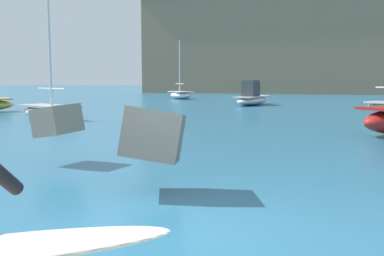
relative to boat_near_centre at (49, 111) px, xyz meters
name	(u,v)px	position (x,y,z in m)	size (l,w,h in m)	color
ground_plane	(168,234)	(12.67, -14.05, -0.49)	(400.00, 400.00, 0.00)	#235B7A
boat_near_centre	(49,111)	(0.00, 0.00, 0.00)	(4.66, 3.21, 7.96)	beige
boat_mid_centre	(252,98)	(7.69, 17.83, 0.17)	(2.70, 6.34, 2.18)	white
boat_far_left	(181,95)	(-2.79, 28.02, 0.03)	(4.30, 4.46, 6.92)	white
headland_bluff	(346,45)	(16.03, 68.35, 8.55)	(71.66, 34.11, 18.02)	#847056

